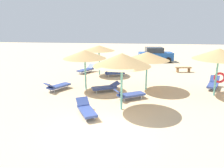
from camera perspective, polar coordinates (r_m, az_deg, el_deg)
ground_plane at (r=9.94m, az=-2.03°, el=-11.45°), size 80.00×80.00×0.00m
parasol_0 at (r=19.24m, az=-3.45°, el=9.41°), size 2.79×2.79×2.63m
parasol_1 at (r=14.86m, az=-7.20°, el=7.77°), size 2.93×2.93×2.78m
parasol_2 at (r=14.96m, az=9.28°, el=7.28°), size 3.03×3.03×2.65m
parasol_3 at (r=14.97m, az=26.42°, el=7.05°), size 3.17×3.17×3.04m
parasol_4 at (r=11.12m, az=2.62°, el=6.44°), size 3.01×3.01×3.07m
lounger_0 at (r=18.99m, az=0.32°, el=3.02°), size 1.96×1.11×0.78m
lounger_1 at (r=14.78m, az=-1.53°, el=-0.82°), size 2.00×1.41×0.61m
lounger_2 at (r=13.31m, az=4.58°, el=-2.75°), size 1.96×1.51×0.70m
lounger_3 at (r=17.08m, az=25.13°, el=0.01°), size 1.34×1.95×0.80m
lounger_4 at (r=11.17m, az=-6.86°, el=-6.58°), size 1.48×1.97×0.69m
lounger_5 at (r=20.53m, az=-6.77°, el=3.88°), size 1.51×1.94×0.74m
lounger_6 at (r=15.50m, az=-14.23°, el=-0.49°), size 1.52×1.95×0.70m
bench_0 at (r=22.26m, az=5.45°, el=4.93°), size 0.62×1.54×0.49m
bench_1 at (r=21.63m, az=18.31°, el=3.87°), size 1.55×0.64×0.49m
parked_car at (r=26.62m, az=11.31°, el=7.55°), size 4.20×2.43×1.72m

